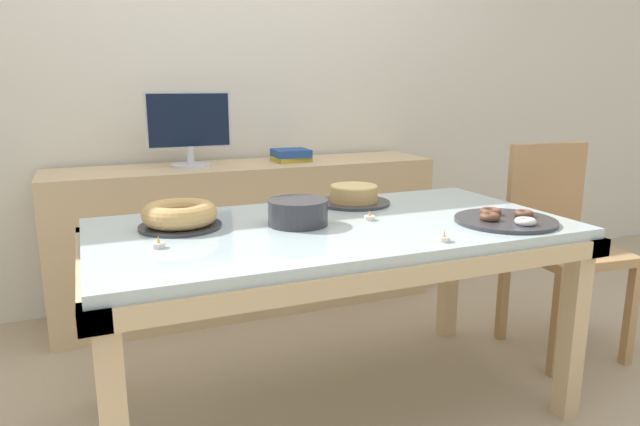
# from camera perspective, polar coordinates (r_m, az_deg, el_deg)

# --- Properties ---
(ground_plane) EXTENTS (12.00, 12.00, 0.00)m
(ground_plane) POSITION_cam_1_polar(r_m,az_deg,el_deg) (2.30, 1.20, -18.78)
(ground_plane) COLOR tan
(wall_back) EXTENTS (8.00, 0.10, 2.60)m
(wall_back) POSITION_cam_1_polar(r_m,az_deg,el_deg) (3.30, -8.97, 14.30)
(wall_back) COLOR silver
(wall_back) RESTS_ON ground
(dining_table) EXTENTS (1.69, 0.89, 0.72)m
(dining_table) POSITION_cam_1_polar(r_m,az_deg,el_deg) (2.04, 1.28, -3.39)
(dining_table) COLOR silver
(dining_table) RESTS_ON ground
(chair) EXTENTS (0.46, 0.46, 0.94)m
(chair) POSITION_cam_1_polar(r_m,az_deg,el_deg) (2.82, 22.76, -2.23)
(chair) COLOR tan
(chair) RESTS_ON ground
(sideboard) EXTENTS (2.02, 0.44, 0.79)m
(sideboard) POSITION_cam_1_polar(r_m,az_deg,el_deg) (3.12, -7.07, -2.33)
(sideboard) COLOR #D1B284
(sideboard) RESTS_ON ground
(computer_monitor) EXTENTS (0.42, 0.20, 0.38)m
(computer_monitor) POSITION_cam_1_polar(r_m,az_deg,el_deg) (2.95, -12.95, 8.15)
(computer_monitor) COLOR silver
(computer_monitor) RESTS_ON sideboard
(book_stack) EXTENTS (0.20, 0.18, 0.07)m
(book_stack) POSITION_cam_1_polar(r_m,az_deg,el_deg) (3.11, -2.92, 5.79)
(book_stack) COLOR #B29933
(book_stack) RESTS_ON sideboard
(cake_chocolate_round) EXTENTS (0.30, 0.30, 0.08)m
(cake_chocolate_round) POSITION_cam_1_polar(r_m,az_deg,el_deg) (2.34, 3.40, 1.71)
(cake_chocolate_round) COLOR #333338
(cake_chocolate_round) RESTS_ON dining_table
(cake_golden_bundt) EXTENTS (0.28, 0.28, 0.09)m
(cake_golden_bundt) POSITION_cam_1_polar(r_m,az_deg,el_deg) (2.01, -13.84, -0.26)
(cake_golden_bundt) COLOR #333338
(cake_golden_bundt) RESTS_ON dining_table
(pastry_platter) EXTENTS (0.36, 0.36, 0.04)m
(pastry_platter) POSITION_cam_1_polar(r_m,az_deg,el_deg) (2.14, 18.04, -0.62)
(pastry_platter) COLOR #333338
(pastry_platter) RESTS_ON dining_table
(plate_stack) EXTENTS (0.21, 0.21, 0.09)m
(plate_stack) POSITION_cam_1_polar(r_m,az_deg,el_deg) (1.99, -2.22, 0.08)
(plate_stack) COLOR #333338
(plate_stack) RESTS_ON dining_table
(tealight_centre) EXTENTS (0.04, 0.04, 0.04)m
(tealight_centre) POSITION_cam_1_polar(r_m,az_deg,el_deg) (2.07, 4.97, -0.45)
(tealight_centre) COLOR silver
(tealight_centre) RESTS_ON dining_table
(tealight_near_front) EXTENTS (0.04, 0.04, 0.04)m
(tealight_near_front) POSITION_cam_1_polar(r_m,az_deg,el_deg) (1.79, -15.84, -3.06)
(tealight_near_front) COLOR silver
(tealight_near_front) RESTS_ON dining_table
(tealight_left_edge) EXTENTS (0.04, 0.04, 0.04)m
(tealight_left_edge) POSITION_cam_1_polar(r_m,az_deg,el_deg) (1.83, 12.30, -2.50)
(tealight_left_edge) COLOR silver
(tealight_left_edge) RESTS_ON dining_table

